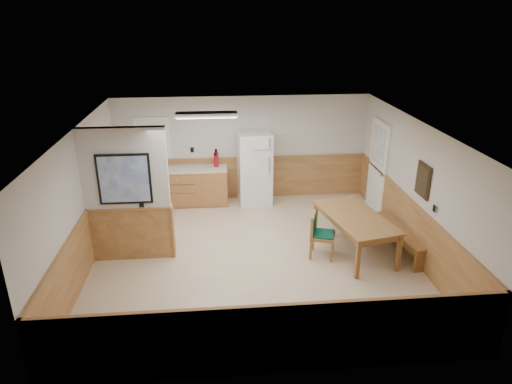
{
  "coord_description": "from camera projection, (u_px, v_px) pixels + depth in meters",
  "views": [
    {
      "loc": [
        -0.66,
        -7.51,
        4.33
      ],
      "look_at": [
        0.08,
        0.4,
        1.16
      ],
      "focal_mm": 32.0,
      "sensor_mm": 36.0,
      "label": 1
    }
  ],
  "objects": [
    {
      "name": "dining_chair",
      "position": [
        318.0,
        232.0,
        8.49
      ],
      "size": [
        0.71,
        0.59,
        0.85
      ],
      "rotation": [
        0.0,
        0.0,
        -0.32
      ],
      "color": "#9C6839",
      "rests_on": "ground"
    },
    {
      "name": "wainscot_right",
      "position": [
        409.0,
        226.0,
        8.68
      ],
      "size": [
        0.04,
        6.0,
        1.0
      ],
      "primitive_type": "cube",
      "color": "tan",
      "rests_on": "ground"
    },
    {
      "name": "dining_table",
      "position": [
        355.0,
        220.0,
        8.56
      ],
      "size": [
        1.3,
        2.02,
        0.75
      ],
      "rotation": [
        0.0,
        0.0,
        0.21
      ],
      "color": "#9C6839",
      "rests_on": "ground"
    },
    {
      "name": "wall_painting",
      "position": [
        423.0,
        180.0,
        8.01
      ],
      "size": [
        0.04,
        0.5,
        0.6
      ],
      "color": "#322414",
      "rests_on": "right_wall"
    },
    {
      "name": "partition_wall",
      "position": [
        127.0,
        197.0,
        8.14
      ],
      "size": [
        1.5,
        0.2,
        2.5
      ],
      "color": "silver",
      "rests_on": "ground"
    },
    {
      "name": "soap_bottle",
      "position": [
        143.0,
        165.0,
        10.5
      ],
      "size": [
        0.08,
        0.08,
        0.22
      ],
      "primitive_type": "cylinder",
      "rotation": [
        0.0,
        0.0,
        -0.2
      ],
      "color": "#188623",
      "rests_on": "kitchen_counter"
    },
    {
      "name": "dining_bench",
      "position": [
        399.0,
        234.0,
        8.72
      ],
      "size": [
        0.67,
        1.72,
        0.45
      ],
      "rotation": [
        0.0,
        0.0,
        0.18
      ],
      "color": "#9C6839",
      "rests_on": "ground"
    },
    {
      "name": "left_wall",
      "position": [
        81.0,
        202.0,
        7.89
      ],
      "size": [
        0.02,
        6.0,
        2.5
      ],
      "primitive_type": "cube",
      "color": "silver",
      "rests_on": "ground"
    },
    {
      "name": "wainscot_back",
      "position": [
        243.0,
        178.0,
        11.18
      ],
      "size": [
        6.0,
        0.04,
        1.0
      ],
      "primitive_type": "cube",
      "color": "tan",
      "rests_on": "ground"
    },
    {
      "name": "right_wall",
      "position": [
        415.0,
        190.0,
        8.4
      ],
      "size": [
        0.02,
        6.0,
        2.5
      ],
      "primitive_type": "cube",
      "color": "silver",
      "rests_on": "ground"
    },
    {
      "name": "kitchen_window",
      "position": [
        153.0,
        139.0,
        10.6
      ],
      "size": [
        0.8,
        0.04,
        1.0
      ],
      "color": "white",
      "rests_on": "back_wall"
    },
    {
      "name": "fluorescent_fixture",
      "position": [
        207.0,
        115.0,
        8.83
      ],
      "size": [
        1.2,
        0.3,
        0.09
      ],
      "color": "white",
      "rests_on": "ceiling"
    },
    {
      "name": "ceiling",
      "position": [
        253.0,
        127.0,
        7.68
      ],
      "size": [
        6.0,
        6.0,
        0.02
      ],
      "primitive_type": "cube",
      "color": "white",
      "rests_on": "back_wall"
    },
    {
      "name": "wainscot_left",
      "position": [
        88.0,
        240.0,
        8.17
      ],
      "size": [
        0.04,
        6.0,
        1.0
      ],
      "primitive_type": "cube",
      "color": "tan",
      "rests_on": "ground"
    },
    {
      "name": "fire_extinguisher",
      "position": [
        216.0,
        159.0,
        10.67
      ],
      "size": [
        0.14,
        0.14,
        0.43
      ],
      "rotation": [
        0.0,
        0.0,
        0.41
      ],
      "color": "#AD091A",
      "rests_on": "kitchen_counter"
    },
    {
      "name": "refrigerator",
      "position": [
        255.0,
        168.0,
        10.74
      ],
      "size": [
        0.8,
        0.74,
        1.73
      ],
      "rotation": [
        0.0,
        0.0,
        0.06
      ],
      "color": "white",
      "rests_on": "ground"
    },
    {
      "name": "kitchen_counter",
      "position": [
        193.0,
        185.0,
        10.81
      ],
      "size": [
        2.2,
        0.61,
        1.0
      ],
      "color": "#AD773D",
      "rests_on": "ground"
    },
    {
      "name": "back_wall",
      "position": [
        243.0,
        148.0,
        10.92
      ],
      "size": [
        6.0,
        0.02,
        2.5
      ],
      "primitive_type": "cube",
      "color": "silver",
      "rests_on": "ground"
    },
    {
      "name": "ground",
      "position": [
        254.0,
        257.0,
        8.61
      ],
      "size": [
        6.0,
        6.0,
        0.0
      ],
      "primitive_type": "plane",
      "color": "#CCB193",
      "rests_on": "ground"
    },
    {
      "name": "exterior_door",
      "position": [
        378.0,
        167.0,
        10.23
      ],
      "size": [
        0.07,
        1.02,
        2.15
      ],
      "color": "white",
      "rests_on": "ground"
    }
  ]
}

